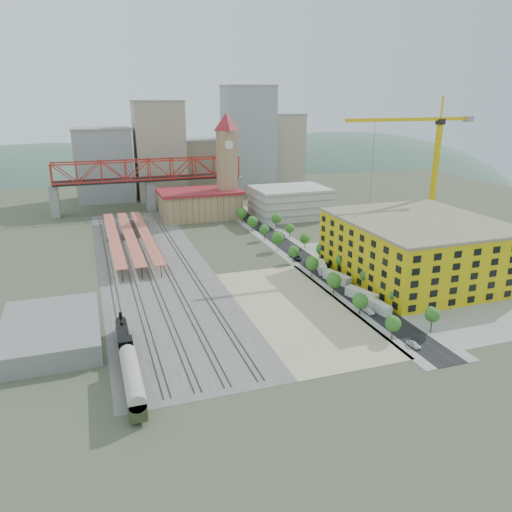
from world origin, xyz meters
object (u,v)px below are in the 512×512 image
object	(u,v)px
car_0	(414,345)
construction_building	(417,248)
coach	(133,381)
site_trailer_d	(322,267)
clock_tower	(227,156)
tower_crane	(429,156)
site_trailer_a	(376,306)
site_trailer_c	(337,278)
locomotive	(124,341)
site_trailer_b	(361,295)

from	to	relation	value
car_0	construction_building	bearing A→B (deg)	46.23
coach	site_trailer_d	world-z (taller)	coach
clock_tower	coach	world-z (taller)	clock_tower
car_0	tower_crane	bearing A→B (deg)	45.19
site_trailer_a	construction_building	bearing A→B (deg)	26.81
site_trailer_c	tower_crane	bearing A→B (deg)	11.38
construction_building	locomotive	size ratio (longest dim) A/B	2.13
tower_crane	site_trailer_d	world-z (taller)	tower_crane
site_trailer_c	site_trailer_a	bearing A→B (deg)	-106.01
coach	site_trailer_b	size ratio (longest dim) A/B	1.94
site_trailer_c	site_trailer_d	xyz separation A→B (m)	(0.00, 10.80, -0.06)
site_trailer_d	car_0	bearing A→B (deg)	-74.47
clock_tower	car_0	xyz separation A→B (m)	(5.00, -139.99, -28.04)
clock_tower	site_trailer_d	world-z (taller)	clock_tower
site_trailer_a	site_trailer_b	distance (m)	7.91
clock_tower	tower_crane	size ratio (longest dim) A/B	0.94
site_trailer_c	car_0	xyz separation A→B (m)	(-3.00, -43.54, -0.73)
site_trailer_b	site_trailer_d	xyz separation A→B (m)	(0.00, 25.68, -0.08)
tower_crane	site_trailer_c	distance (m)	64.00
site_trailer_c	site_trailer_d	bearing A→B (deg)	73.99
construction_building	site_trailer_b	xyz separation A→B (m)	(-26.00, -11.35, -8.01)
clock_tower	site_trailer_c	distance (m)	100.57
site_trailer_b	site_trailer_c	distance (m)	14.88
locomotive	site_trailer_a	xyz separation A→B (m)	(66.00, 0.82, -0.92)
construction_building	tower_crane	size ratio (longest dim) A/B	0.92
site_trailer_b	site_trailer_c	size ratio (longest dim) A/B	1.01
site_trailer_a	tower_crane	bearing A→B (deg)	34.85
coach	tower_crane	distance (m)	137.13
site_trailer_a	site_trailer_c	world-z (taller)	site_trailer_c
coach	site_trailer_d	xyz separation A→B (m)	(66.00, 53.82, -1.99)
tower_crane	site_trailer_b	size ratio (longest dim) A/B	5.40
coach	site_trailer_d	distance (m)	85.18
clock_tower	construction_building	world-z (taller)	clock_tower
coach	site_trailer_c	world-z (taller)	coach
tower_crane	site_trailer_b	world-z (taller)	tower_crane
site_trailer_a	site_trailer_d	size ratio (longest dim) A/B	0.98
site_trailer_a	site_trailer_d	bearing A→B (deg)	80.29
clock_tower	coach	distance (m)	153.17
site_trailer_b	car_0	world-z (taller)	site_trailer_b
site_trailer_c	coach	bearing A→B (deg)	-162.91
construction_building	coach	distance (m)	100.30
locomotive	coach	size ratio (longest dim) A/B	1.20
construction_building	site_trailer_a	xyz separation A→B (m)	(-26.00, -19.25, -8.11)
locomotive	clock_tower	bearing A→B (deg)	64.22
locomotive	site_trailer_a	distance (m)	66.01
site_trailer_d	tower_crane	bearing A→B (deg)	35.22
site_trailer_a	car_0	xyz separation A→B (m)	(-3.00, -20.75, -0.64)
locomotive	car_0	bearing A→B (deg)	-17.56
construction_building	site_trailer_c	size ratio (longest dim) A/B	4.99
site_trailer_a	coach	bearing A→B (deg)	-172.66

